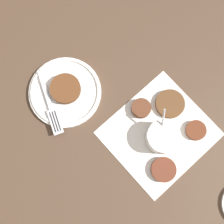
{
  "coord_description": "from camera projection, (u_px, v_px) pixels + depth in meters",
  "views": [
    {
      "loc": [
        -0.18,
        -0.02,
        0.88
      ],
      "look_at": [
        -0.09,
        0.12,
        0.02
      ],
      "focal_mm": 50.0,
      "sensor_mm": 36.0,
      "label": 1
    }
  ],
  "objects": [
    {
      "name": "serving_plate",
      "position": [
        65.0,
        92.0,
        0.9
      ],
      "size": [
        0.21,
        0.21,
        0.02
      ],
      "color": "white",
      "rests_on": "ground_plane"
    },
    {
      "name": "sauce_bowl",
      "position": [
        162.0,
        137.0,
        0.85
      ],
      "size": [
        0.1,
        0.1,
        0.11
      ],
      "color": "white",
      "rests_on": "napkin"
    },
    {
      "name": "fritter_3",
      "position": [
        141.0,
        108.0,
        0.88
      ],
      "size": [
        0.06,
        0.06,
        0.02
      ],
      "color": "brown",
      "rests_on": "napkin"
    },
    {
      "name": "fork",
      "position": [
        51.0,
        109.0,
        0.88
      ],
      "size": [
        0.07,
        0.19,
        0.0
      ],
      "color": "silver",
      "rests_on": "serving_plate"
    },
    {
      "name": "napkin",
      "position": [
        160.0,
        134.0,
        0.88
      ],
      "size": [
        0.3,
        0.28,
        0.0
      ],
      "color": "white",
      "rests_on": "ground_plane"
    },
    {
      "name": "fritter_1",
      "position": [
        170.0,
        104.0,
        0.89
      ],
      "size": [
        0.08,
        0.08,
        0.01
      ],
      "color": "brown",
      "rests_on": "napkin"
    },
    {
      "name": "fritter_on_plate",
      "position": [
        65.0,
        89.0,
        0.88
      ],
      "size": [
        0.09,
        0.09,
        0.02
      ],
      "color": "brown",
      "rests_on": "serving_plate"
    },
    {
      "name": "fritter_2",
      "position": [
        163.0,
        170.0,
        0.85
      ],
      "size": [
        0.07,
        0.07,
        0.02
      ],
      "color": "brown",
      "rests_on": "napkin"
    },
    {
      "name": "fritter_0",
      "position": [
        196.0,
        130.0,
        0.87
      ],
      "size": [
        0.06,
        0.06,
        0.01
      ],
      "color": "brown",
      "rests_on": "napkin"
    },
    {
      "name": "ground_plane",
      "position": [
        162.0,
        131.0,
        0.88
      ],
      "size": [
        4.0,
        4.0,
        0.0
      ],
      "primitive_type": "plane",
      "color": "#4C3828"
    }
  ]
}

